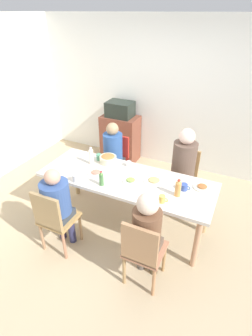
% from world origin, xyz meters
% --- Properties ---
extents(ground_plane, '(6.22, 6.22, 0.00)m').
position_xyz_m(ground_plane, '(0.00, 0.00, 0.00)').
color(ground_plane, tan).
extents(wall_back, '(5.43, 0.12, 2.60)m').
position_xyz_m(wall_back, '(0.00, 1.98, 1.30)').
color(wall_back, silver).
rests_on(wall_back, ground_plane).
extents(dining_table, '(2.26, 0.81, 0.77)m').
position_xyz_m(dining_table, '(0.00, 0.00, 0.69)').
color(dining_table, silver).
rests_on(dining_table, ground_plane).
extents(chair_0, '(0.40, 0.40, 0.90)m').
position_xyz_m(chair_0, '(0.57, -0.79, 0.51)').
color(chair_0, '#B57657').
rests_on(chair_0, ground_plane).
extents(person_0, '(0.30, 0.30, 1.17)m').
position_xyz_m(person_0, '(0.57, -0.70, 0.71)').
color(person_0, '#544A43').
rests_on(person_0, ground_plane).
extents(chair_1, '(0.40, 0.40, 0.90)m').
position_xyz_m(chair_1, '(0.57, 0.79, 0.51)').
color(chair_1, tan).
rests_on(chair_1, ground_plane).
extents(person_1, '(0.33, 0.33, 1.29)m').
position_xyz_m(person_1, '(0.57, 0.70, 0.77)').
color(person_1, '#36413B').
rests_on(person_1, ground_plane).
extents(chair_2, '(0.40, 0.40, 0.90)m').
position_xyz_m(chair_2, '(-0.57, -0.79, 0.51)').
color(chair_2, '#B1884D').
rests_on(chair_2, ground_plane).
extents(person_2, '(0.33, 0.33, 1.14)m').
position_xyz_m(person_2, '(-0.57, -0.70, 0.69)').
color(person_2, '#322B48').
rests_on(person_2, ground_plane).
extents(chair_3, '(0.40, 0.40, 0.90)m').
position_xyz_m(chair_3, '(-0.57, 0.79, 0.51)').
color(chair_3, '#B32B2A').
rests_on(chair_3, ground_plane).
extents(person_3, '(0.30, 0.30, 1.18)m').
position_xyz_m(person_3, '(-0.57, 0.70, 0.71)').
color(person_3, '#3D3939').
rests_on(person_3, ground_plane).
extents(plate_0, '(0.22, 0.22, 0.04)m').
position_xyz_m(plate_0, '(-0.40, -0.07, 0.79)').
color(plate_0, silver).
rests_on(plate_0, dining_table).
extents(plate_1, '(0.21, 0.21, 0.04)m').
position_xyz_m(plate_1, '(0.93, 0.20, 0.79)').
color(plate_1, silver).
rests_on(plate_1, dining_table).
extents(plate_2, '(0.26, 0.26, 0.04)m').
position_xyz_m(plate_2, '(0.35, 0.08, 0.79)').
color(plate_2, white).
rests_on(plate_2, dining_table).
extents(plate_3, '(0.20, 0.20, 0.04)m').
position_xyz_m(plate_3, '(0.09, -0.05, 0.79)').
color(plate_3, white).
rests_on(plate_3, dining_table).
extents(bowl_0, '(0.24, 0.24, 0.12)m').
position_xyz_m(bowl_0, '(-0.40, 0.25, 0.83)').
color(bowl_0, beige).
rests_on(bowl_0, dining_table).
extents(cup_0, '(0.11, 0.07, 0.07)m').
position_xyz_m(cup_0, '(-0.09, 0.29, 0.81)').
color(cup_0, white).
rests_on(cup_0, dining_table).
extents(cup_1, '(0.11, 0.07, 0.09)m').
position_xyz_m(cup_1, '(0.58, -0.27, 0.82)').
color(cup_1, '#EABD52').
rests_on(cup_1, dining_table).
extents(cup_2, '(0.12, 0.08, 0.10)m').
position_xyz_m(cup_2, '(-0.53, -0.34, 0.82)').
color(cup_2, white).
rests_on(cup_2, dining_table).
extents(cup_3, '(0.12, 0.09, 0.08)m').
position_xyz_m(cup_3, '(0.74, 0.07, 0.81)').
color(cup_3, '#364FA0').
rests_on(cup_3, dining_table).
extents(cup_4, '(0.11, 0.07, 0.09)m').
position_xyz_m(cup_4, '(-0.56, 0.27, 0.82)').
color(cup_4, '#4C8D6A').
rests_on(cup_4, dining_table).
extents(bottle_0, '(0.07, 0.07, 0.22)m').
position_xyz_m(bottle_0, '(0.70, -0.08, 0.87)').
color(bottle_0, '#D08E48').
rests_on(bottle_0, dining_table).
extents(bottle_1, '(0.05, 0.05, 0.20)m').
position_xyz_m(bottle_1, '(-0.20, -0.27, 0.86)').
color(bottle_1, '#467841').
rests_on(bottle_1, dining_table).
extents(bottle_2, '(0.06, 0.06, 0.26)m').
position_xyz_m(bottle_2, '(-0.59, 0.12, 0.89)').
color(bottle_2, '#EFDFCB').
rests_on(bottle_2, dining_table).
extents(side_cabinet, '(0.70, 0.44, 0.90)m').
position_xyz_m(side_cabinet, '(-0.93, 1.68, 0.45)').
color(side_cabinet, brown).
rests_on(side_cabinet, ground_plane).
extents(microwave, '(0.48, 0.36, 0.28)m').
position_xyz_m(microwave, '(-0.93, 1.68, 1.04)').
color(microwave, '#202923').
rests_on(microwave, side_cabinet).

